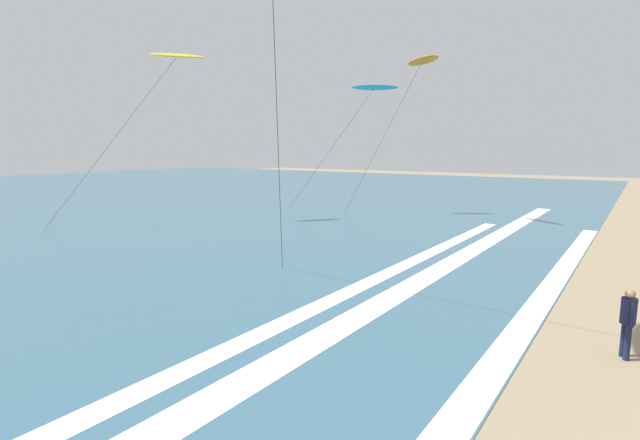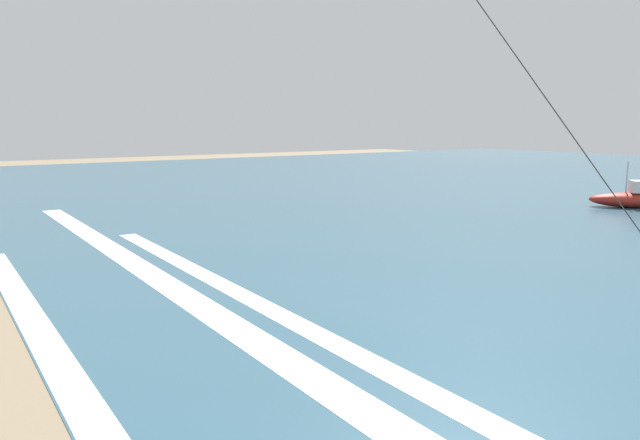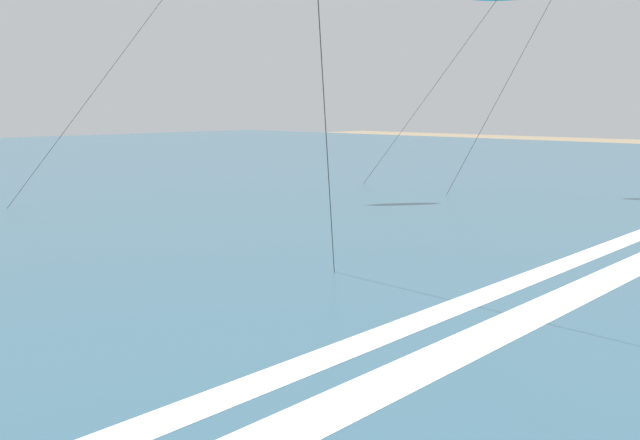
% 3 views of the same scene
% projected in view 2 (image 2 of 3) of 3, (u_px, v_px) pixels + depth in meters
% --- Properties ---
extents(wave_foam_mid_break, '(58.38, 0.95, 0.01)m').
position_uv_depth(wave_foam_mid_break, '(395.00, 431.00, 9.35)').
color(wave_foam_mid_break, white).
rests_on(wave_foam_mid_break, ocean_surface).
extents(wave_foam_outer_break, '(38.51, 0.70, 0.01)m').
position_uv_depth(wave_foam_outer_break, '(451.00, 405.00, 10.22)').
color(wave_foam_outer_break, white).
rests_on(wave_foam_outer_break, ocean_surface).
extents(offshore_boat, '(4.95, 4.81, 2.70)m').
position_uv_depth(offshore_boat, '(637.00, 198.00, 34.10)').
color(offshore_boat, maroon).
rests_on(offshore_boat, ground).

